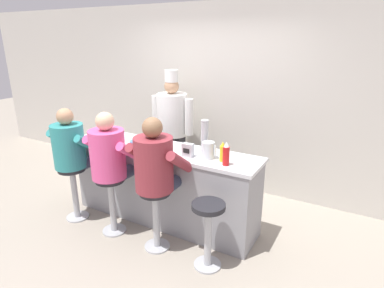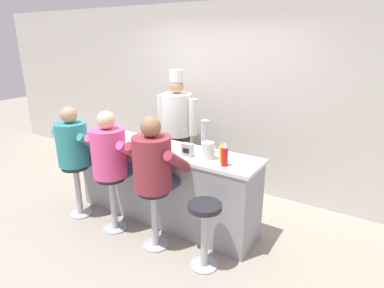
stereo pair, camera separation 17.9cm
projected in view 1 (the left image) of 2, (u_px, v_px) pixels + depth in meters
name	position (u px, v px, depth m)	size (l,w,h in m)	color
ground_plane	(151.00, 229.00, 3.89)	(20.00, 20.00, 0.00)	#9E9384
wall_back	(213.00, 98.00, 4.82)	(10.00, 0.06, 2.70)	beige
diner_counter	(163.00, 184.00, 3.97)	(2.42, 0.56, 0.97)	gray
ketchup_bottle_red	(226.00, 154.00, 3.25)	(0.07, 0.07, 0.25)	red
mustard_bottle_yellow	(223.00, 152.00, 3.36)	(0.06, 0.06, 0.22)	yellow
hot_sauce_bottle_orange	(167.00, 148.00, 3.59)	(0.04, 0.04, 0.14)	orange
water_pitcher_clear	(208.00, 150.00, 3.45)	(0.16, 0.14, 0.18)	silver
breakfast_plate	(153.00, 149.00, 3.72)	(0.23, 0.23, 0.05)	white
cereal_bowl	(136.00, 143.00, 3.90)	(0.14, 0.14, 0.05)	#4C7FB7
coffee_mug_white	(108.00, 135.00, 4.16)	(0.12, 0.08, 0.08)	white
cup_stack_steel	(205.00, 137.00, 3.56)	(0.09, 0.09, 0.39)	#B7BABF
napkin_dispenser_chrome	(188.00, 150.00, 3.51)	(0.13, 0.08, 0.15)	silver
diner_seated_teal	(71.00, 149.00, 3.88)	(0.57, 0.57, 1.44)	#B2B5BA
diner_seated_pink	(110.00, 158.00, 3.59)	(0.59, 0.58, 1.46)	#B2B5BA
diner_seated_maroon	(156.00, 167.00, 3.30)	(0.61, 0.60, 1.48)	#B2B5BA
empty_stool_round	(208.00, 225.00, 3.13)	(0.33, 0.33, 0.71)	#B2B5BA
cook_in_whites_near	(172.00, 125.00, 4.77)	(0.70, 0.45, 1.78)	#232328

